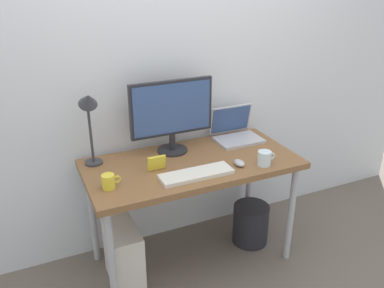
{
  "coord_description": "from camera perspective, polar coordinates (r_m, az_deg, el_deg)",
  "views": [
    {
      "loc": [
        -0.94,
        -2.08,
        1.88
      ],
      "look_at": [
        0.0,
        0.0,
        0.88
      ],
      "focal_mm": 37.55,
      "sensor_mm": 36.0,
      "label": 1
    }
  ],
  "objects": [
    {
      "name": "keyboard",
      "position": [
        2.36,
        0.62,
        -4.29
      ],
      "size": [
        0.44,
        0.14,
        0.02
      ],
      "primitive_type": "cube",
      "color": "silver",
      "rests_on": "desk"
    },
    {
      "name": "glass_cup",
      "position": [
        2.51,
        10.27,
        -2.01
      ],
      "size": [
        0.12,
        0.08,
        0.09
      ],
      "color": "silver",
      "rests_on": "desk"
    },
    {
      "name": "wastebasket",
      "position": [
        3.05,
        8.28,
        -11.1
      ],
      "size": [
        0.26,
        0.26,
        0.3
      ],
      "primitive_type": "cylinder",
      "color": "#232328",
      "rests_on": "ground_plane"
    },
    {
      "name": "laptop",
      "position": [
        2.87,
        6.16,
        1.83
      ],
      "size": [
        0.32,
        0.26,
        0.23
      ],
      "color": "#B2B2B7",
      "rests_on": "desk"
    },
    {
      "name": "back_wall",
      "position": [
        2.7,
        -3.44,
        11.27
      ],
      "size": [
        4.4,
        0.04,
        2.6
      ],
      "primitive_type": "cube",
      "color": "silver",
      "rests_on": "ground_plane"
    },
    {
      "name": "coffee_mug",
      "position": [
        2.27,
        -11.75,
        -5.23
      ],
      "size": [
        0.11,
        0.07,
        0.08
      ],
      "color": "yellow",
      "rests_on": "desk"
    },
    {
      "name": "desk",
      "position": [
        2.57,
        -0.0,
        -3.92
      ],
      "size": [
        1.34,
        0.65,
        0.76
      ],
      "color": "brown",
      "rests_on": "ground_plane"
    },
    {
      "name": "monitor",
      "position": [
        2.58,
        -2.89,
        4.55
      ],
      "size": [
        0.56,
        0.2,
        0.48
      ],
      "color": "#232328",
      "rests_on": "desk"
    },
    {
      "name": "mouse",
      "position": [
        2.5,
        6.73,
        -2.68
      ],
      "size": [
        0.06,
        0.09,
        0.03
      ],
      "primitive_type": "ellipsoid",
      "color": "#B2B2B7",
      "rests_on": "desk"
    },
    {
      "name": "ground_plane",
      "position": [
        2.95,
        -0.0,
        -15.81
      ],
      "size": [
        6.0,
        6.0,
        0.0
      ],
      "primitive_type": "plane",
      "color": "#665B51"
    },
    {
      "name": "photo_frame",
      "position": [
        2.42,
        -5.05,
        -2.69
      ],
      "size": [
        0.11,
        0.03,
        0.09
      ],
      "primitive_type": "cube",
      "rotation": [
        0.15,
        0.0,
        0.0
      ],
      "color": "yellow",
      "rests_on": "desk"
    },
    {
      "name": "computer_tower",
      "position": [
        2.67,
        -9.69,
        -15.34
      ],
      "size": [
        0.18,
        0.36,
        0.42
      ],
      "primitive_type": "cube",
      "color": "silver",
      "rests_on": "ground_plane"
    },
    {
      "name": "desk_lamp",
      "position": [
        2.43,
        -14.41,
        4.48
      ],
      "size": [
        0.11,
        0.16,
        0.49
      ],
      "color": "#333338",
      "rests_on": "desk"
    }
  ]
}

